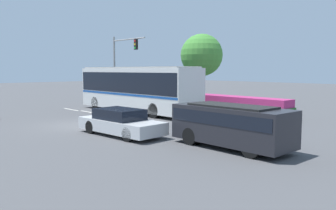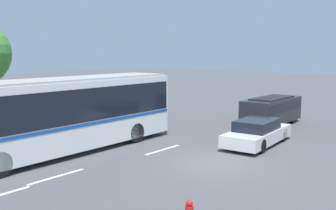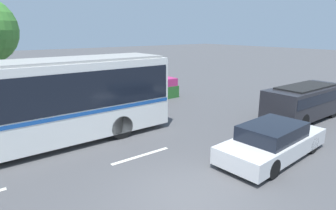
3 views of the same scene
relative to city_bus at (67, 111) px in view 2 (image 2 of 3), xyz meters
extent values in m
plane|color=#4C4C4F|center=(2.69, -6.10, -1.94)|extent=(140.00, 140.00, 0.00)
cube|color=silver|center=(0.01, 0.00, -0.16)|extent=(11.57, 2.59, 3.06)
cube|color=black|center=(0.01, 0.00, 0.33)|extent=(11.34, 2.63, 1.47)
cube|color=#194C9E|center=(0.01, 0.00, -0.52)|extent=(11.46, 2.62, 0.14)
cube|color=#9D9D99|center=(0.01, 0.00, 1.42)|extent=(11.11, 2.39, 0.10)
cylinder|color=black|center=(3.37, -1.04, -1.44)|extent=(1.00, 0.31, 1.00)
cylinder|color=black|center=(3.35, 1.12, -1.44)|extent=(1.00, 0.31, 1.00)
cube|color=silver|center=(6.84, -6.08, -1.46)|extent=(4.90, 2.13, 0.59)
cube|color=black|center=(6.72, -6.09, -0.91)|extent=(2.50, 1.75, 0.52)
cylinder|color=black|center=(8.26, -5.19, -1.61)|extent=(0.67, 0.27, 0.65)
cylinder|color=black|center=(8.37, -6.77, -1.61)|extent=(0.67, 0.27, 0.65)
cylinder|color=black|center=(5.35, -5.39, -1.61)|extent=(0.67, 0.27, 0.65)
cylinder|color=black|center=(5.46, -6.97, -1.61)|extent=(0.67, 0.27, 0.65)
cube|color=#232328|center=(12.21, -4.37, -0.98)|extent=(5.09, 1.87, 1.47)
cube|color=black|center=(12.21, -4.37, -0.65)|extent=(4.89, 1.90, 0.50)
cube|color=black|center=(12.21, -4.37, -0.20)|extent=(3.56, 1.49, 0.08)
cylinder|color=black|center=(13.74, -3.57, -1.57)|extent=(0.74, 0.26, 0.74)
cylinder|color=black|center=(13.74, -5.17, -1.57)|extent=(0.74, 0.26, 0.74)
cylinder|color=black|center=(10.69, -3.57, -1.57)|extent=(0.74, 0.26, 0.74)
cylinder|color=black|center=(10.69, -5.17, -1.57)|extent=(0.74, 0.26, 0.74)
cube|color=#286028|center=(6.06, 4.13, -1.53)|extent=(8.39, 1.43, 0.82)
cube|color=#B22D6B|center=(6.06, 4.13, -0.86)|extent=(8.22, 1.36, 0.52)
sphere|color=red|center=(-2.96, -9.06, -1.17)|extent=(0.18, 0.18, 0.18)
cube|color=silver|center=(-2.46, -2.64, -1.93)|extent=(2.40, 0.16, 0.01)
cube|color=silver|center=(3.07, -3.12, -1.93)|extent=(2.40, 0.16, 0.01)
camera|label=1|loc=(20.81, -15.67, 1.26)|focal=37.04mm
camera|label=2|loc=(-10.57, -14.58, 2.63)|focal=41.48mm
camera|label=3|loc=(-1.98, -11.39, 2.53)|focal=30.30mm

